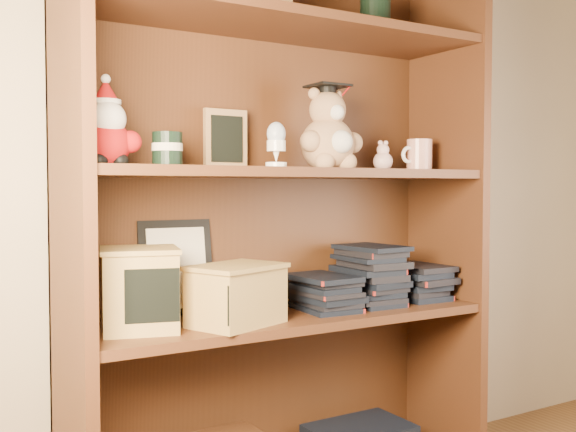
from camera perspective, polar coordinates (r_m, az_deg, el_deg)
name	(u,v)px	position (r m, az deg, el deg)	size (l,w,h in m)	color
bookcase	(278,230)	(1.89, -0.86, -1.19)	(1.20, 0.35, 1.60)	#4D2916
shelf_lower	(288,318)	(1.88, 0.00, -8.63)	(1.14, 0.33, 0.02)	#4D2916
shelf_upper	(288,173)	(1.85, 0.00, 3.64)	(1.14, 0.33, 0.02)	#4D2916
santa_plush	(107,131)	(1.64, -15.07, 6.95)	(0.16, 0.11, 0.22)	#A50F0F
teachers_tin	(167,149)	(1.70, -10.18, 5.60)	(0.08, 0.08, 0.08)	black
chalkboard_plaque	(225,140)	(1.89, -5.31, 6.41)	(0.13, 0.07, 0.16)	#9E7547
egg_cup	(276,143)	(1.74, -1.00, 6.20)	(0.06, 0.06, 0.12)	white
grad_teddy_bear	(329,136)	(1.92, 3.49, 6.76)	(0.20, 0.17, 0.25)	tan
pink_figurine	(383,159)	(2.04, 8.04, 4.83)	(0.06, 0.06, 0.09)	beige
teacher_mug	(419,155)	(2.13, 11.01, 5.08)	(0.11, 0.08, 0.10)	silver
certificate_frame	(176,268)	(1.86, -9.44, -4.33)	(0.21, 0.05, 0.26)	black
treats_box	(140,289)	(1.68, -12.44, -6.02)	(0.23, 0.23, 0.20)	#AF8B47
pencils_box	(237,294)	(1.72, -4.37, -6.62)	(0.28, 0.24, 0.15)	#AF8B47
book_stack_left	(324,290)	(1.93, 3.03, -6.27)	(0.14, 0.20, 0.11)	black
book_stack_mid	(370,275)	(2.03, 7.00, -4.97)	(0.14, 0.20, 0.18)	black
book_stack_right	(417,284)	(2.15, 10.89, -5.64)	(0.14, 0.20, 0.10)	black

